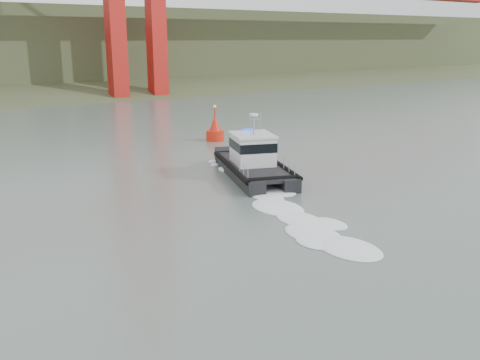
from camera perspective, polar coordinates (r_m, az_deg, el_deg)
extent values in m
plane|color=#4F5E59|center=(29.96, 8.29, -7.05)|extent=(400.00, 400.00, 0.00)
cube|color=black|center=(43.71, -0.20, 0.76)|extent=(4.83, 10.95, 1.21)
cube|color=black|center=(44.47, 3.21, 0.98)|extent=(4.83, 10.95, 1.21)
cube|color=black|center=(43.48, 1.71, 1.34)|extent=(6.93, 10.39, 0.25)
cube|color=silver|center=(44.15, 1.35, 3.25)|extent=(4.04, 4.42, 2.32)
cube|color=black|center=(44.07, 1.35, 3.79)|extent=(4.12, 4.50, 0.76)
cube|color=silver|center=(43.91, 1.36, 4.84)|extent=(4.30, 4.68, 0.16)
cylinder|color=gray|center=(43.49, 1.48, 5.85)|extent=(0.16, 0.16, 1.82)
cylinder|color=white|center=(43.36, 1.49, 6.97)|extent=(0.71, 0.71, 0.18)
cylinder|color=red|center=(59.92, -2.67, 4.66)|extent=(2.02, 2.02, 1.35)
cone|color=red|center=(59.70, -2.69, 5.93)|extent=(1.57, 1.57, 2.02)
cylinder|color=red|center=(59.50, -2.70, 7.21)|extent=(0.18, 0.18, 1.12)
sphere|color=#E5D87F|center=(59.41, -2.71, 7.85)|extent=(0.34, 0.34, 0.34)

